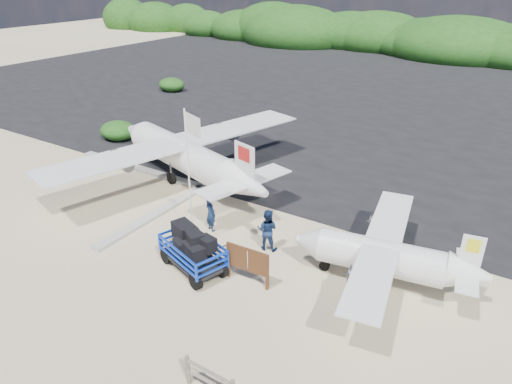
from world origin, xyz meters
TOP-DOWN VIEW (x-y plane):
  - ground at (0.00, 0.00)m, footprint 160.00×160.00m
  - asphalt_apron at (0.00, 30.00)m, footprint 90.00×50.00m
  - lagoon at (-9.00, 1.50)m, footprint 9.00×7.00m
  - vegetation_band at (0.00, 55.00)m, footprint 124.00×8.00m
  - baggage_cart at (-0.29, -0.78)m, footprint 3.29×2.49m
  - flagpole at (-1.44, 0.59)m, footprint 1.26×0.88m
  - signboard at (1.89, -0.36)m, footprint 1.85×0.25m
  - crew_a at (-1.52, 1.91)m, footprint 0.68×0.56m
  - crew_b at (1.32, 1.94)m, footprint 1.02×0.89m
  - aircraft_small at (-10.23, 36.73)m, footprint 8.12×8.12m

SIDE VIEW (x-z plane):
  - ground at x=0.00m, z-range 0.00..0.00m
  - asphalt_apron at x=0.00m, z-range -0.02..0.02m
  - lagoon at x=-9.00m, z-range -0.20..0.20m
  - vegetation_band at x=0.00m, z-range -2.20..2.20m
  - baggage_cart at x=-0.29m, z-range -0.73..0.73m
  - flagpole at x=-1.44m, z-range -2.91..2.91m
  - signboard at x=1.89m, z-range -0.76..0.76m
  - aircraft_small at x=-10.23m, z-range -1.27..1.27m
  - crew_a at x=-1.52m, z-range 0.00..1.61m
  - crew_b at x=1.32m, z-range 0.00..1.79m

